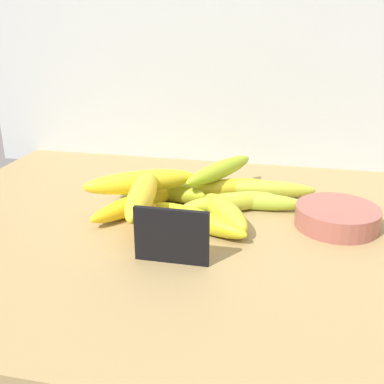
# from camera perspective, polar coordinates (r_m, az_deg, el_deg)

# --- Properties ---
(counter_top) EXTENTS (1.10, 0.76, 0.03)m
(counter_top) POSITION_cam_1_polar(r_m,az_deg,el_deg) (0.78, 2.76, -5.56)
(counter_top) COLOR #A18553
(counter_top) RESTS_ON ground
(back_wall) EXTENTS (1.30, 0.02, 0.70)m
(back_wall) POSITION_cam_1_polar(r_m,az_deg,el_deg) (1.09, 6.78, 20.09)
(back_wall) COLOR silver
(back_wall) RESTS_ON ground
(chalkboard_sign) EXTENTS (0.11, 0.02, 0.08)m
(chalkboard_sign) POSITION_cam_1_polar(r_m,az_deg,el_deg) (0.66, -2.57, -5.77)
(chalkboard_sign) COLOR black
(chalkboard_sign) RESTS_ON counter_top
(fruit_bowl) EXTENTS (0.14, 0.14, 0.04)m
(fruit_bowl) POSITION_cam_1_polar(r_m,az_deg,el_deg) (0.82, 17.64, -2.98)
(fruit_bowl) COLOR #A0584B
(fruit_bowl) RESTS_ON counter_top
(banana_0) EXTENTS (0.12, 0.15, 0.04)m
(banana_0) POSITION_cam_1_polar(r_m,az_deg,el_deg) (0.79, 4.09, -2.55)
(banana_0) COLOR gold
(banana_0) RESTS_ON counter_top
(banana_1) EXTENTS (0.18, 0.12, 0.04)m
(banana_1) POSITION_cam_1_polar(r_m,az_deg,el_deg) (0.84, 4.79, -1.31)
(banana_1) COLOR gold
(banana_1) RESTS_ON counter_top
(banana_2) EXTENTS (0.18, 0.04, 0.03)m
(banana_2) POSITION_cam_1_polar(r_m,az_deg,el_deg) (0.85, 8.02, -1.17)
(banana_2) COLOR #9EC034
(banana_2) RESTS_ON counter_top
(banana_3) EXTENTS (0.19, 0.13, 0.04)m
(banana_3) POSITION_cam_1_polar(r_m,az_deg,el_deg) (0.91, 3.82, 0.49)
(banana_3) COLOR yellow
(banana_3) RESTS_ON counter_top
(banana_4) EXTENTS (0.19, 0.12, 0.04)m
(banana_4) POSITION_cam_1_polar(r_m,az_deg,el_deg) (0.77, 0.55, -3.46)
(banana_4) COLOR yellow
(banana_4) RESTS_ON counter_top
(banana_5) EXTENTS (0.11, 0.16, 0.04)m
(banana_5) POSITION_cam_1_polar(r_m,az_deg,el_deg) (0.77, -5.13, -3.34)
(banana_5) COLOR gold
(banana_5) RESTS_ON counter_top
(banana_6) EXTENTS (0.14, 0.20, 0.04)m
(banana_6) POSITION_cam_1_polar(r_m,az_deg,el_deg) (0.84, -6.80, -1.41)
(banana_6) COLOR yellow
(banana_6) RESTS_ON counter_top
(banana_7) EXTENTS (0.16, 0.08, 0.04)m
(banana_7) POSITION_cam_1_polar(r_m,az_deg,el_deg) (0.89, -2.77, 0.17)
(banana_7) COLOR gold
(banana_7) RESTS_ON counter_top
(banana_8) EXTENTS (0.21, 0.06, 0.03)m
(banana_8) POSITION_cam_1_polar(r_m,az_deg,el_deg) (0.92, 8.83, 0.39)
(banana_8) COLOR gold
(banana_8) RESTS_ON counter_top
(banana_9) EXTENTS (0.16, 0.11, 0.04)m
(banana_9) POSITION_cam_1_polar(r_m,az_deg,el_deg) (0.91, -4.84, 0.76)
(banana_9) COLOR #94BC35
(banana_9) RESTS_ON counter_top
(banana_10) EXTENTS (0.08, 0.21, 0.04)m
(banana_10) POSITION_cam_1_polar(r_m,az_deg,el_deg) (0.76, -6.25, -0.36)
(banana_10) COLOR yellow
(banana_10) RESTS_ON banana_5
(banana_11) EXTENTS (0.12, 0.20, 0.03)m
(banana_11) POSITION_cam_1_polar(r_m,az_deg,el_deg) (0.91, 3.50, 2.77)
(banana_11) COLOR #A5C426
(banana_11) RESTS_ON banana_3
(banana_12) EXTENTS (0.20, 0.14, 0.04)m
(banana_12) POSITION_cam_1_polar(r_m,az_deg,el_deg) (0.83, -6.49, 1.29)
(banana_12) COLOR yellow
(banana_12) RESTS_ON banana_6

